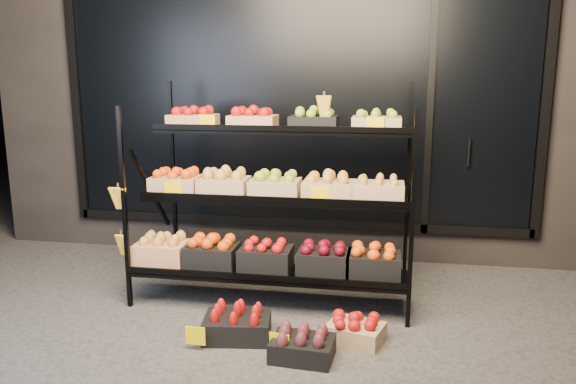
# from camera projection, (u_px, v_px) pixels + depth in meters

# --- Properties ---
(ground) EXTENTS (24.00, 24.00, 0.00)m
(ground) POSITION_uv_depth(u_px,v_px,m) (257.00, 327.00, 3.89)
(ground) COLOR #514F4C
(ground) RESTS_ON ground
(building) EXTENTS (6.00, 2.08, 3.50)m
(building) POSITION_uv_depth(u_px,v_px,m) (310.00, 71.00, 6.02)
(building) COLOR #2D2826
(building) RESTS_ON ground
(display_rack) EXTENTS (2.18, 1.02, 1.67)m
(display_rack) POSITION_uv_depth(u_px,v_px,m) (272.00, 198.00, 4.31)
(display_rack) COLOR black
(display_rack) RESTS_ON ground
(tag_floor_a) EXTENTS (0.13, 0.01, 0.12)m
(tag_floor_a) POSITION_uv_depth(u_px,v_px,m) (196.00, 342.00, 3.54)
(tag_floor_a) COLOR #FFD000
(tag_floor_a) RESTS_ON ground
(tag_floor_b) EXTENTS (0.13, 0.01, 0.12)m
(tag_floor_b) POSITION_uv_depth(u_px,v_px,m) (279.00, 349.00, 3.45)
(tag_floor_b) COLOR #FFD000
(tag_floor_b) RESTS_ON ground
(floor_crate_midleft) EXTENTS (0.47, 0.37, 0.21)m
(floor_crate_midleft) POSITION_uv_depth(u_px,v_px,m) (237.00, 323.00, 3.71)
(floor_crate_midleft) COLOR black
(floor_crate_midleft) RESTS_ON ground
(floor_crate_midright) EXTENTS (0.41, 0.35, 0.18)m
(floor_crate_midright) POSITION_uv_depth(u_px,v_px,m) (356.00, 329.00, 3.66)
(floor_crate_midright) COLOR tan
(floor_crate_midright) RESTS_ON ground
(floor_crate_right) EXTENTS (0.40, 0.30, 0.19)m
(floor_crate_right) POSITION_uv_depth(u_px,v_px,m) (302.00, 345.00, 3.43)
(floor_crate_right) COLOR black
(floor_crate_right) RESTS_ON ground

